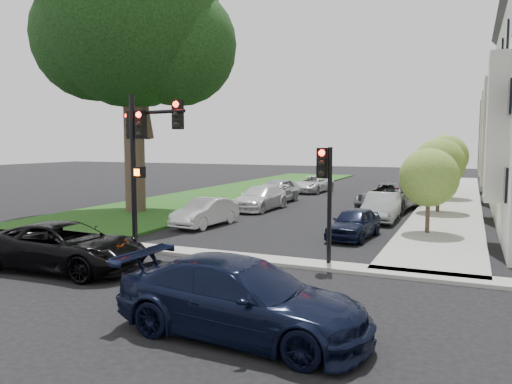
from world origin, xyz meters
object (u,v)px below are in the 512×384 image
at_px(small_tree_a, 429,178).
at_px(car_parked_4, 421,180).
at_px(car_parked_1, 382,207).
at_px(car_cross_near, 65,246).
at_px(car_parked_2, 388,197).
at_px(small_tree_b, 439,164).
at_px(car_parked_6, 260,198).
at_px(car_parked_5, 205,212).
at_px(car_cross_far, 242,298).
at_px(car_parked_7, 276,190).
at_px(car_parked_8, 312,184).
at_px(car_parked_0, 354,223).
at_px(eucalyptus, 130,18).
at_px(traffic_signal_main, 143,143).
at_px(traffic_signal_secondary, 326,184).
at_px(small_tree_c, 446,157).
at_px(car_parked_3, 411,186).

height_order(small_tree_a, car_parked_4, small_tree_a).
distance_m(car_parked_1, car_parked_4, 18.74).
height_order(car_cross_near, car_parked_2, car_parked_2).
distance_m(small_tree_b, car_parked_6, 10.26).
bearing_deg(car_parked_5, car_cross_far, -52.65).
bearing_deg(car_cross_far, car_parked_1, 3.30).
distance_m(car_parked_7, car_parked_8, 7.54).
relative_size(car_parked_4, car_parked_6, 1.11).
distance_m(car_parked_2, car_parked_4, 14.60).
bearing_deg(car_parked_0, small_tree_a, 40.21).
height_order(small_tree_b, car_parked_0, small_tree_b).
relative_size(eucalyptus, traffic_signal_main, 2.75).
distance_m(traffic_signal_secondary, car_parked_7, 17.20).
bearing_deg(car_parked_4, car_parked_1, -94.37).
bearing_deg(car_parked_2, traffic_signal_main, -107.73).
relative_size(small_tree_a, car_cross_far, 0.69).
distance_m(car_parked_0, car_parked_2, 9.26).
bearing_deg(car_parked_8, small_tree_c, -0.58).
bearing_deg(traffic_signal_secondary, car_parked_3, 89.42).
height_order(eucalyptus, car_parked_1, eucalyptus).
relative_size(eucalyptus, car_parked_4, 2.94).
xyz_separation_m(car_cross_far, car_parked_4, (0.34, 35.24, -0.01)).
bearing_deg(traffic_signal_main, eucalyptus, 129.20).
distance_m(car_parked_0, car_parked_8, 19.22).
bearing_deg(traffic_signal_secondary, car_parked_0, 91.79).
bearing_deg(small_tree_c, car_cross_far, -95.27).
height_order(small_tree_c, car_parked_0, small_tree_c).
height_order(car_parked_0, car_parked_4, car_parked_4).
bearing_deg(traffic_signal_secondary, car_parked_4, 89.34).
relative_size(traffic_signal_secondary, car_cross_far, 0.70).
height_order(eucalyptus, small_tree_b, eucalyptus).
distance_m(traffic_signal_main, car_parked_1, 12.80).
xyz_separation_m(car_cross_far, car_parked_1, (0.14, 16.50, -0.08)).
bearing_deg(small_tree_a, car_parked_2, 110.52).
relative_size(car_parked_4, car_parked_5, 1.34).
distance_m(car_parked_2, car_parked_8, 11.19).
relative_size(traffic_signal_secondary, car_parked_6, 0.79).
relative_size(car_parked_0, car_parked_7, 0.79).
bearing_deg(eucalyptus, car_parked_4, 57.37).
xyz_separation_m(small_tree_b, car_parked_4, (-2.25, 14.87, -2.02)).
bearing_deg(car_cross_near, car_parked_5, -2.24).
height_order(car_cross_near, car_parked_8, car_cross_near).
xyz_separation_m(small_tree_a, traffic_signal_main, (-9.55, -6.92, 1.46)).
distance_m(small_tree_b, car_parked_2, 3.42).
distance_m(small_tree_a, small_tree_c, 14.82).
bearing_deg(car_parked_1, car_parked_6, 167.56).
relative_size(car_parked_0, car_parked_1, 0.86).
relative_size(traffic_signal_secondary, car_parked_8, 0.80).
xyz_separation_m(traffic_signal_secondary, car_cross_near, (-7.28, -3.67, -1.92)).
bearing_deg(traffic_signal_main, small_tree_a, 35.91).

